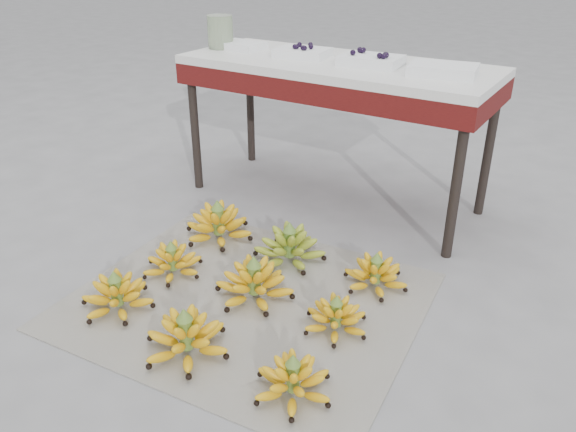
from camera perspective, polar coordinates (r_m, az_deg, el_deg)
The scene contains 17 objects.
ground at distance 2.15m, azimuth -5.23°, elevation -8.60°, with size 60.00×60.00×0.00m, color slate.
newspaper_mat at distance 2.15m, azimuth -4.18°, elevation -8.55°, with size 1.25×1.05×0.01m, color beige.
bunch_front_left at distance 2.16m, azimuth -16.98°, elevation -7.74°, with size 0.27×0.27×0.16m.
bunch_front_center at distance 1.90m, azimuth -10.29°, elevation -12.06°, with size 0.35×0.35×0.18m.
bunch_front_right at distance 1.73m, azimuth 0.50°, elevation -16.38°, with size 0.27×0.27×0.15m.
bunch_mid_left at distance 2.32m, azimuth -11.65°, elevation -4.59°, with size 0.32×0.32×0.15m.
bunch_mid_center at distance 2.13m, azimuth -3.43°, elevation -6.85°, with size 0.32×0.32×0.18m.
bunch_mid_right at distance 1.98m, azimuth 4.89°, elevation -10.25°, with size 0.26×0.26×0.14m.
bunch_back_left at distance 2.55m, azimuth -7.07°, elevation -0.91°, with size 0.35×0.35×0.19m.
bunch_back_center at distance 2.35m, azimuth 0.15°, elevation -3.19°, with size 0.35×0.35×0.18m.
bunch_back_right at distance 2.22m, azimuth 8.89°, elevation -5.89°, with size 0.32×0.32×0.15m.
vendor_table at distance 2.74m, azimuth 4.95°, elevation 13.75°, with size 1.48×0.59×0.71m.
tray_far_left at distance 3.02m, azimuth -4.74°, elevation 16.88°, with size 0.23×0.18×0.04m.
tray_left at distance 2.81m, azimuth 1.50°, elevation 16.29°, with size 0.27×0.21×0.06m.
tray_right at distance 2.64m, azimuth 8.43°, elevation 15.41°, with size 0.28×0.21×0.07m.
tray_far_right at distance 2.51m, azimuth 15.48°, elevation 14.14°, with size 0.30×0.24×0.04m.
glass_jar at distance 3.04m, azimuth -6.89°, elevation 18.07°, with size 0.13×0.13×0.16m, color #B7CEA4.
Camera 1 is at (1.10, -1.37, 1.24)m, focal length 35.00 mm.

